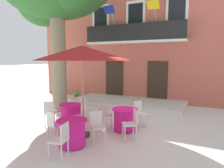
% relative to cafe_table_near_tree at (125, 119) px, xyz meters
% --- Properties ---
extents(ground_plane, '(120.00, 120.00, 0.00)m').
position_rel_cafe_table_near_tree_xyz_m(ground_plane, '(-0.63, -0.14, -0.39)').
color(ground_plane, silver).
extents(building_facade, '(13.00, 5.09, 7.50)m').
position_rel_cafe_table_near_tree_xyz_m(building_facade, '(-1.34, 6.85, 3.36)').
color(building_facade, '#BC5B4C').
rests_on(building_facade, ground).
extents(entrance_step_platform, '(5.87, 2.43, 0.25)m').
position_rel_cafe_table_near_tree_xyz_m(entrance_step_platform, '(-1.34, 3.65, -0.27)').
color(entrance_step_platform, silver).
rests_on(entrance_step_platform, ground).
extents(cafe_table_near_tree, '(0.86, 0.86, 0.76)m').
position_rel_cafe_table_near_tree_xyz_m(cafe_table_near_tree, '(0.00, 0.00, 0.00)').
color(cafe_table_near_tree, '#DB1984').
rests_on(cafe_table_near_tree, ground).
extents(cafe_chair_near_tree_0, '(0.41, 0.41, 0.91)m').
position_rel_cafe_table_near_tree_xyz_m(cafe_chair_near_tree_0, '(-0.75, -0.10, 0.14)').
color(cafe_chair_near_tree_0, silver).
rests_on(cafe_chair_near_tree_0, ground).
extents(cafe_chair_near_tree_1, '(0.55, 0.55, 0.91)m').
position_rel_cafe_table_near_tree_xyz_m(cafe_chair_near_tree_1, '(0.47, -0.59, 0.14)').
color(cafe_chair_near_tree_1, silver).
rests_on(cafe_chair_near_tree_1, ground).
extents(cafe_chair_near_tree_2, '(0.54, 0.54, 0.91)m').
position_rel_cafe_table_near_tree_xyz_m(cafe_chair_near_tree_2, '(0.29, 0.70, 0.14)').
color(cafe_chair_near_tree_2, silver).
rests_on(cafe_chair_near_tree_2, ground).
extents(cafe_table_middle, '(0.86, 0.86, 0.76)m').
position_rel_cafe_table_near_tree_xyz_m(cafe_table_middle, '(-2.07, -0.25, 0.00)').
color(cafe_table_middle, '#DB1984').
rests_on(cafe_table_middle, ground).
extents(cafe_chair_middle_0, '(0.54, 0.54, 0.91)m').
position_rel_cafe_table_near_tree_xyz_m(cafe_chair_middle_0, '(-2.70, -0.66, 0.14)').
color(cafe_chair_middle_0, silver).
rests_on(cafe_chair_middle_0, ground).
extents(cafe_chair_middle_1, '(0.55, 0.55, 0.91)m').
position_rel_cafe_table_near_tree_xyz_m(cafe_chair_middle_1, '(-1.38, -0.56, 0.14)').
color(cafe_chair_middle_1, silver).
rests_on(cafe_chair_middle_1, ground).
extents(cafe_chair_middle_2, '(0.48, 0.48, 0.91)m').
position_rel_cafe_table_near_tree_xyz_m(cafe_chair_middle_2, '(-1.97, 0.50, 0.14)').
color(cafe_chair_middle_2, silver).
rests_on(cafe_chair_middle_2, ground).
extents(cafe_table_front, '(0.86, 0.86, 0.76)m').
position_rel_cafe_table_near_tree_xyz_m(cafe_table_front, '(-0.86, -1.81, 0.00)').
color(cafe_table_front, '#DB1984').
rests_on(cafe_table_front, ground).
extents(cafe_chair_front_0, '(0.47, 0.47, 0.91)m').
position_rel_cafe_table_near_tree_xyz_m(cafe_chair_front_0, '(-0.64, -2.53, 0.14)').
color(cafe_chair_front_0, silver).
rests_on(cafe_chair_front_0, ground).
extents(cafe_chair_front_1, '(0.57, 0.57, 0.91)m').
position_rel_cafe_table_near_tree_xyz_m(cafe_chair_front_1, '(-0.38, -1.22, 0.14)').
color(cafe_chair_front_1, silver).
rests_on(cafe_chair_front_1, ground).
extents(cafe_chair_front_2, '(0.49, 0.49, 0.91)m').
position_rel_cafe_table_near_tree_xyz_m(cafe_chair_front_2, '(-1.60, -1.69, 0.14)').
color(cafe_chair_front_2, silver).
rests_on(cafe_chair_front_2, ground).
extents(cafe_umbrella, '(2.90, 2.90, 2.85)m').
position_rel_cafe_table_near_tree_xyz_m(cafe_umbrella, '(-1.00, -1.02, 2.22)').
color(cafe_umbrella, '#997A56').
rests_on(cafe_umbrella, ground).
extents(ground_planter_left, '(0.38, 0.38, 0.50)m').
position_rel_cafe_table_near_tree_xyz_m(ground_planter_left, '(-4.63, 3.69, -0.11)').
color(ground_planter_left, '#995638').
rests_on(ground_planter_left, ground).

